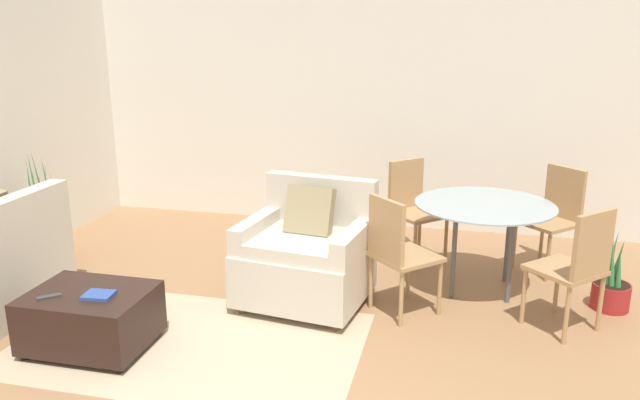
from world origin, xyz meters
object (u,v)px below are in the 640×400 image
object	(u,v)px
ottoman	(91,317)
tv_remote_primary	(49,296)
dining_chair_far_right	(555,212)
dining_chair_near_right	(577,263)
armchair	(307,256)
potted_plant	(46,240)
book_stack	(99,295)
dining_chair_far_left	(412,203)
potted_plant_small	(611,289)
dining_chair_near_left	(397,248)
dining_table	(484,213)

from	to	relation	value
ottoman	tv_remote_primary	xyz separation A→B (m)	(-0.20, -0.13, 0.18)
dining_chair_far_right	dining_chair_near_right	bearing A→B (deg)	-90.00
armchair	potted_plant	bearing A→B (deg)	174.94
book_stack	dining_chair_near_right	world-z (taller)	dining_chair_near_right
potted_plant	dining_chair_near_right	bearing A→B (deg)	-3.73
dining_chair_far_left	potted_plant_small	world-z (taller)	dining_chair_far_left
book_stack	dining_chair_near_right	bearing A→B (deg)	18.38
ottoman	dining_chair_far_right	bearing A→B (deg)	34.93
dining_chair_near_left	dining_chair_far_left	size ratio (longest dim) A/B	1.00
potted_plant	dining_chair_near_right	world-z (taller)	potted_plant
dining_table	dining_chair_near_left	size ratio (longest dim) A/B	1.21
ottoman	tv_remote_primary	bearing A→B (deg)	-147.58
potted_plant	dining_chair_far_right	size ratio (longest dim) A/B	1.18
tv_remote_primary	armchair	bearing A→B (deg)	39.29
ottoman	dining_chair_far_right	distance (m)	3.82
tv_remote_primary	potted_plant	bearing A→B (deg)	127.45
ottoman	dining_chair_near_left	xyz separation A→B (m)	(1.90, 0.96, 0.30)
dining_table	potted_plant	bearing A→B (deg)	-175.02
dining_table	dining_chair_far_left	distance (m)	0.87
armchair	dining_chair_near_right	distance (m)	1.92
dining_chair_near_right	potted_plant_small	xyz separation A→B (m)	(0.35, 0.47, -0.36)
book_stack	dining_chair_far_right	world-z (taller)	dining_chair_far_right
dining_chair_far_right	dining_chair_far_left	bearing A→B (deg)	180.00
dining_table	book_stack	bearing A→B (deg)	-146.12
book_stack	tv_remote_primary	world-z (taller)	book_stack
dining_chair_near_right	book_stack	bearing A→B (deg)	-161.62
dining_chair_far_left	potted_plant	bearing A→B (deg)	-163.36
armchair	book_stack	world-z (taller)	armchair
potted_plant	armchair	bearing A→B (deg)	-5.06
dining_chair_far_left	dining_chair_far_right	distance (m)	1.22
potted_plant	dining_chair_far_left	world-z (taller)	potted_plant
potted_plant	dining_chair_far_right	world-z (taller)	potted_plant
tv_remote_primary	dining_table	size ratio (longest dim) A/B	0.13
book_stack	dining_chair_near_left	bearing A→B (deg)	29.22
tv_remote_primary	potted_plant_small	distance (m)	3.99
dining_chair_near_left	dining_chair_far_right	distance (m)	1.73
dining_chair_near_right	dining_chair_far_right	distance (m)	1.22
book_stack	dining_chair_near_left	xyz separation A→B (m)	(1.79, 1.00, 0.11)
dining_table	potted_plant_small	size ratio (longest dim) A/B	1.79
dining_chair_near_left	dining_chair_near_right	size ratio (longest dim) A/B	1.00
armchair	dining_table	xyz separation A→B (m)	(1.30, 0.54, 0.27)
potted_plant	dining_chair_far_left	xyz separation A→B (m)	(3.14, 0.94, 0.29)
armchair	potted_plant	xyz separation A→B (m)	(-2.45, 0.22, -0.15)
ottoman	potted_plant_small	xyz separation A→B (m)	(3.47, 1.43, -0.06)
armchair	dining_chair_near_left	bearing A→B (deg)	-5.59
dining_chair_near_left	armchair	bearing A→B (deg)	174.41
dining_table	dining_chair_near_right	distance (m)	0.87
tv_remote_primary	ottoman	bearing A→B (deg)	32.42
dining_chair_near_right	armchair	bearing A→B (deg)	177.98
book_stack	potted_plant_small	size ratio (longest dim) A/B	0.32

